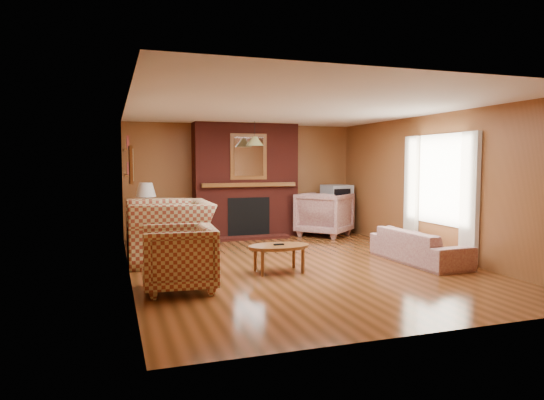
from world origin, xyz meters
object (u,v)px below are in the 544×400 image
object	(u,v)px
coffee_table	(279,248)
crt_tv	(337,196)
floral_armchair	(325,214)
side_table	(147,231)
table_lamp	(146,197)
plaid_loveseat	(169,231)
plaid_armchair	(179,258)
tv_stand	(336,220)
floral_sofa	(419,246)
fireplace	(246,181)

from	to	relation	value
coffee_table	crt_tv	size ratio (longest dim) A/B	1.44
floral_armchair	side_table	bearing A→B (deg)	50.65
table_lamp	crt_tv	distance (m)	4.17
plaid_loveseat	plaid_armchair	size ratio (longest dim) A/B	1.66
plaid_armchair	coffee_table	size ratio (longest dim) A/B	0.99
tv_stand	side_table	bearing A→B (deg)	-173.05
floral_sofa	table_lamp	world-z (taller)	table_lamp
floral_sofa	coffee_table	distance (m)	2.35
plaid_loveseat	table_lamp	xyz separation A→B (m)	(-0.25, 1.54, 0.44)
floral_sofa	table_lamp	xyz separation A→B (m)	(-4.00, 2.92, 0.66)
plaid_loveseat	side_table	xyz separation A→B (m)	(-0.25, 1.54, -0.20)
coffee_table	table_lamp	world-z (taller)	table_lamp
fireplace	table_lamp	bearing A→B (deg)	-165.71
plaid_armchair	table_lamp	xyz separation A→B (m)	(-0.15, 3.44, 0.52)
plaid_armchair	coffee_table	world-z (taller)	plaid_armchair
coffee_table	table_lamp	bearing A→B (deg)	119.71
coffee_table	plaid_loveseat	bearing A→B (deg)	136.10
plaid_loveseat	crt_tv	size ratio (longest dim) A/B	2.38
fireplace	side_table	world-z (taller)	fireplace
fireplace	crt_tv	bearing A→B (deg)	-5.30
side_table	tv_stand	size ratio (longest dim) A/B	1.00
tv_stand	floral_armchair	bearing A→B (deg)	-147.51
fireplace	floral_armchair	size ratio (longest dim) A/B	2.33
plaid_armchair	tv_stand	world-z (taller)	plaid_armchair
table_lamp	plaid_loveseat	bearing A→B (deg)	-80.80
tv_stand	fireplace	bearing A→B (deg)	176.98
plaid_loveseat	floral_armchair	bearing A→B (deg)	116.13
plaid_loveseat	coffee_table	world-z (taller)	plaid_loveseat
plaid_loveseat	coffee_table	size ratio (longest dim) A/B	1.65
floral_armchair	coffee_table	bearing A→B (deg)	103.95
fireplace	plaid_loveseat	distance (m)	2.87
plaid_loveseat	floral_sofa	bearing A→B (deg)	70.60
plaid_loveseat	plaid_armchair	xyz separation A→B (m)	(-0.10, -1.90, -0.08)
coffee_table	table_lamp	distance (m)	3.38
table_lamp	crt_tv	size ratio (longest dim) A/B	1.00
plaid_loveseat	table_lamp	distance (m)	1.62
table_lamp	tv_stand	bearing A→B (deg)	4.82
side_table	tv_stand	world-z (taller)	same
floral_sofa	side_table	size ratio (longest dim) A/B	3.08
floral_sofa	crt_tv	xyz separation A→B (m)	(0.15, 3.26, 0.57)
fireplace	crt_tv	distance (m)	2.09
floral_armchair	side_table	world-z (taller)	floral_armchair
floral_sofa	floral_armchair	distance (m)	3.05
table_lamp	plaid_armchair	bearing A→B (deg)	-87.50
fireplace	floral_sofa	world-z (taller)	fireplace
fireplace	plaid_armchair	size ratio (longest dim) A/B	2.69
side_table	floral_armchair	bearing A→B (deg)	1.76
coffee_table	crt_tv	world-z (taller)	crt_tv
crt_tv	floral_sofa	bearing A→B (deg)	-92.63
crt_tv	coffee_table	bearing A→B (deg)	-127.71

